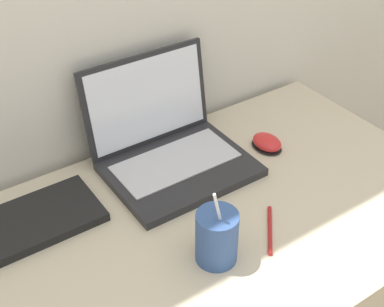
{
  "coord_description": "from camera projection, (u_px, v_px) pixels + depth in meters",
  "views": [
    {
      "loc": [
        -0.49,
        -0.34,
        1.55
      ],
      "look_at": [
        0.04,
        0.45,
        0.84
      ],
      "focal_mm": 50.0,
      "sensor_mm": 36.0,
      "label": 1
    }
  ],
  "objects": [
    {
      "name": "laptop",
      "position": [
        168.0,
        145.0,
        1.27
      ],
      "size": [
        0.33,
        0.3,
        0.24
      ],
      "color": "#232326",
      "rests_on": "desk"
    },
    {
      "name": "computer_mouse",
      "position": [
        267.0,
        143.0,
        1.35
      ],
      "size": [
        0.07,
        0.09,
        0.03
      ],
      "color": "black",
      "rests_on": "desk"
    },
    {
      "name": "drink_cup",
      "position": [
        217.0,
        236.0,
        1.02
      ],
      "size": [
        0.08,
        0.08,
        0.18
      ],
      "color": "#33518C",
      "rests_on": "desk"
    },
    {
      "name": "external_keyboard",
      "position": [
        6.0,
        232.0,
        1.1
      ],
      "size": [
        0.4,
        0.16,
        0.02
      ],
      "color": "black",
      "rests_on": "desk"
    },
    {
      "name": "pen",
      "position": [
        270.0,
        230.0,
        1.11
      ],
      "size": [
        0.1,
        0.11,
        0.01
      ],
      "color": "#A51E1E",
      "rests_on": "desk"
    }
  ]
}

